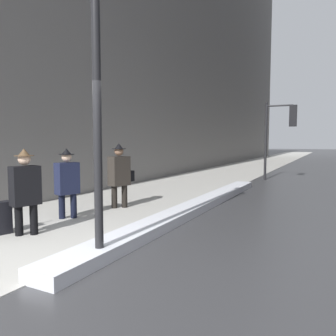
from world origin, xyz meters
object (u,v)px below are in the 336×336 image
Objects in this scene: traffic_light_near at (283,124)px; pedestrian_with_shoulder_bag at (120,173)px; lamp_post at (95,15)px; pedestrian_nearside at (67,181)px; rolling_suitcase at (0,218)px; pedestrian_in_fedora at (25,188)px.

traffic_light_near is 8.70m from pedestrian_with_shoulder_bag.
lamp_post is 11.35m from traffic_light_near.
pedestrian_nearside is 1.59m from rolling_suitcase.
rolling_suitcase is (-0.20, -1.48, -0.54)m from pedestrian_nearside.
rolling_suitcase is (-0.53, -2.95, -0.59)m from pedestrian_with_shoulder_bag.
pedestrian_with_shoulder_bag is at bearing -172.98° from rolling_suitcase.
lamp_post is 4.45m from pedestrian_with_shoulder_bag.
pedestrian_nearside is (-0.28, 1.31, -0.01)m from pedestrian_in_fedora.
pedestrian_in_fedora is 1.02× the size of pedestrian_nearside.
pedestrian_with_shoulder_bag is at bearing -163.96° from pedestrian_in_fedora.
pedestrian_in_fedora is at bearing 16.04° from pedestrian_with_shoulder_bag.
lamp_post is at bearing 95.59° from pedestrian_in_fedora.
traffic_light_near is at bearing -179.47° from rolling_suitcase.
pedestrian_nearside is 1.62× the size of rolling_suitcase.
pedestrian_in_fedora is 0.95× the size of pedestrian_with_shoulder_bag.
lamp_post is 3.65× the size of pedestrian_in_fedora.
lamp_post reaches higher than pedestrian_nearside.
pedestrian_in_fedora is (-2.86, -10.87, -1.58)m from traffic_light_near.
pedestrian_in_fedora is 0.75m from rolling_suitcase.
lamp_post reaches higher than pedestrian_in_fedora.
pedestrian_with_shoulder_bag reaches higher than pedestrian_nearside.
rolling_suitcase is at bearing -108.62° from traffic_light_near.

